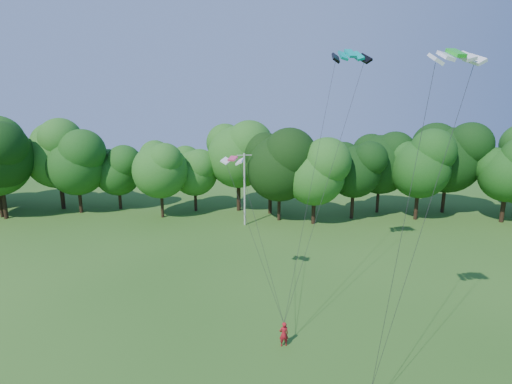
{
  "coord_description": "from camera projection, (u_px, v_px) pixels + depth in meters",
  "views": [
    {
      "loc": [
        3.17,
        -13.43,
        14.75
      ],
      "look_at": [
        1.89,
        13.0,
        8.56
      ],
      "focal_mm": 28.0,
      "sensor_mm": 36.0,
      "label": 1
    }
  ],
  "objects": [
    {
      "name": "utility_pole",
      "position": [
        245.0,
        189.0,
        46.88
      ],
      "size": [
        1.72,
        0.37,
        8.65
      ],
      "rotation": [
        0.0,
        0.0,
        0.17
      ],
      "color": "#B6B4AC",
      "rests_on": "ground"
    },
    {
      "name": "kite_flyer_left",
      "position": [
        284.0,
        334.0,
        24.27
      ],
      "size": [
        0.66,
        0.52,
        1.59
      ],
      "primitive_type": "imported",
      "rotation": [
        0.0,
        0.0,
        3.4
      ],
      "color": "#A6151D",
      "rests_on": "ground"
    },
    {
      "name": "kite_teal",
      "position": [
        350.0,
        53.0,
        29.5
      ],
      "size": [
        3.03,
        1.82,
        0.75
      ],
      "rotation": [
        0.0,
        0.0,
        0.23
      ],
      "color": "#059A91",
      "rests_on": "ground"
    },
    {
      "name": "kite_green",
      "position": [
        456.0,
        53.0,
        18.27
      ],
      "size": [
        2.53,
        1.44,
        0.52
      ],
      "rotation": [
        0.0,
        0.0,
        0.17
      ],
      "color": "green",
      "rests_on": "ground"
    },
    {
      "name": "kite_pink",
      "position": [
        233.0,
        159.0,
        27.79
      ],
      "size": [
        1.71,
        1.14,
        0.3
      ],
      "rotation": [
        0.0,
        0.0,
        -0.26
      ],
      "color": "#DA3C6B",
      "rests_on": "ground"
    },
    {
      "name": "tree_back_center",
      "position": [
        280.0,
        156.0,
        47.95
      ],
      "size": [
        8.86,
        8.86,
        12.88
      ],
      "color": "#342314",
      "rests_on": "ground"
    }
  ]
}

